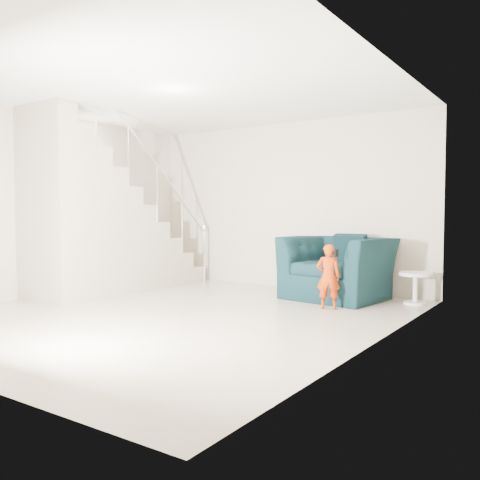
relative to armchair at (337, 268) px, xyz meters
The scene contains 12 objects.
floor 2.48m from the armchair, 119.41° to the right, with size 5.50×5.50×0.00m, color tan.
ceiling 3.33m from the armchair, 119.41° to the right, with size 5.50×5.50×0.00m, color silver.
back_wall 1.63m from the armchair, 152.69° to the left, with size 5.00×5.00×0.00m, color #C3B59E.
left_wall 4.37m from the armchair, 150.08° to the right, with size 5.50×5.50×0.00m, color #C3B59E.
right_wall 2.66m from the armchair, 58.62° to the right, with size 5.50×5.50×0.00m, color #C3B59E.
armchair is the anchor object (origin of this frame).
toddler 0.83m from the armchair, 74.66° to the right, with size 0.30×0.20×0.83m, color #931704.
side_table 1.07m from the armchair, ahead, with size 0.43×0.43×0.43m.
staircase 3.60m from the armchair, 153.74° to the right, with size 1.02×3.03×3.62m.
cushion 0.42m from the armchair, 78.44° to the left, with size 0.48×0.14×0.46m, color black.
throw 0.62m from the armchair, behind, with size 0.06×0.56×0.62m, color black.
phone 0.95m from the armchair, 67.66° to the right, with size 0.02×0.05×0.10m, color black.
Camera 1 is at (4.08, -4.62, 1.22)m, focal length 38.00 mm.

